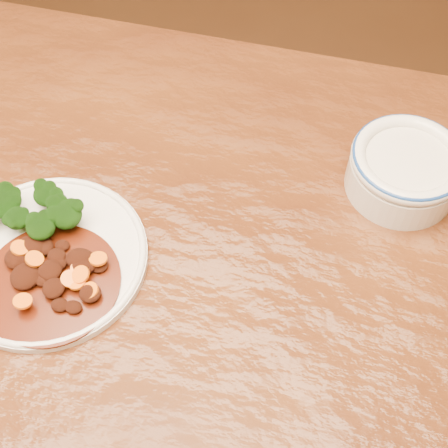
# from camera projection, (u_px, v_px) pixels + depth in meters

# --- Properties ---
(dining_table) EXTENTS (1.54, 0.97, 0.75)m
(dining_table) POSITION_uv_depth(u_px,v_px,m) (110.00, 317.00, 0.77)
(dining_table) COLOR #55290F
(dining_table) RESTS_ON ground
(dinner_plate) EXTENTS (0.23, 0.23, 0.01)m
(dinner_plate) POSITION_uv_depth(u_px,v_px,m) (48.00, 257.00, 0.72)
(dinner_plate) COLOR silver
(dinner_plate) RESTS_ON dining_table
(broccoli_florets) EXTENTS (0.13, 0.08, 0.04)m
(broccoli_florets) POSITION_uv_depth(u_px,v_px,m) (34.00, 212.00, 0.72)
(broccoli_florets) COLOR #6A8F4A
(broccoli_florets) RESTS_ON dinner_plate
(mince_stew) EXTENTS (0.16, 0.16, 0.03)m
(mince_stew) POSITION_uv_depth(u_px,v_px,m) (51.00, 272.00, 0.69)
(mince_stew) COLOR #431607
(mince_stew) RESTS_ON dinner_plate
(dip_bowl) EXTENTS (0.14, 0.14, 0.06)m
(dip_bowl) POSITION_uv_depth(u_px,v_px,m) (405.00, 169.00, 0.76)
(dip_bowl) COLOR beige
(dip_bowl) RESTS_ON dining_table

